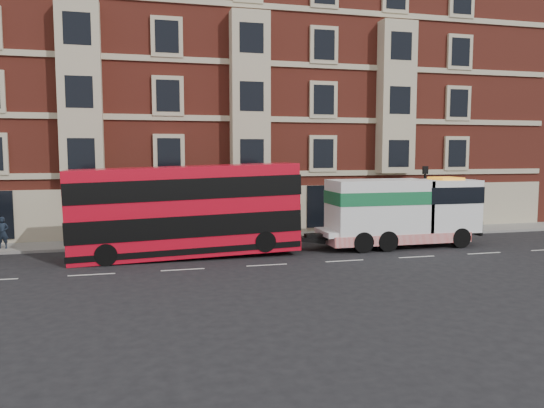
% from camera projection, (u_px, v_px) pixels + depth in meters
% --- Properties ---
extents(ground, '(120.00, 120.00, 0.00)m').
position_uv_depth(ground, '(267.00, 265.00, 25.43)').
color(ground, black).
rests_on(ground, ground).
extents(sidewalk, '(90.00, 3.00, 0.15)m').
position_uv_depth(sidewalk, '(238.00, 239.00, 32.65)').
color(sidewalk, slate).
rests_on(sidewalk, ground).
extents(victorian_terrace, '(45.00, 12.00, 20.40)m').
position_uv_depth(victorian_terrace, '(225.00, 88.00, 39.02)').
color(victorian_terrace, maroon).
rests_on(victorian_terrace, ground).
extents(lamp_post_west, '(0.35, 0.15, 4.35)m').
position_uv_depth(lamp_post_west, '(137.00, 201.00, 29.66)').
color(lamp_post_west, black).
rests_on(lamp_post_west, sidewalk).
extents(lamp_post_east, '(0.35, 0.15, 4.35)m').
position_uv_depth(lamp_post_east, '(425.00, 194.00, 34.10)').
color(lamp_post_east, black).
rests_on(lamp_post_east, sidewalk).
extents(double_decker_bus, '(11.57, 2.66, 4.68)m').
position_uv_depth(double_decker_bus, '(186.00, 209.00, 27.15)').
color(double_decker_bus, red).
rests_on(double_decker_bus, ground).
extents(tow_truck, '(9.26, 2.74, 3.86)m').
position_uv_depth(tow_truck, '(399.00, 211.00, 30.16)').
color(tow_truck, white).
rests_on(tow_truck, ground).
extents(pedestrian, '(0.67, 0.47, 1.74)m').
position_uv_depth(pedestrian, '(3.00, 233.00, 28.92)').
color(pedestrian, black).
rests_on(pedestrian, sidewalk).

